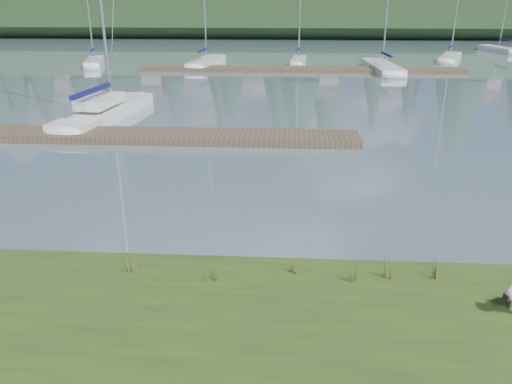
{
  "coord_description": "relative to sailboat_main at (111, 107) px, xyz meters",
  "views": [
    {
      "loc": [
        0.99,
        -11.05,
        5.63
      ],
      "look_at": [
        0.34,
        -0.5,
        1.47
      ],
      "focal_mm": 35.0,
      "sensor_mm": 36.0,
      "label": 1
    }
  ],
  "objects": [
    {
      "name": "dock_near",
      "position": [
        3.84,
        -4.38,
        -0.27
      ],
      "size": [
        16.0,
        2.0,
        0.3
      ],
      "primitive_type": "cube",
      "color": "#4C3D2C",
      "rests_on": "ground"
    },
    {
      "name": "sailboat_bg_5",
      "position": [
        31.36,
        33.17,
        -0.1
      ],
      "size": [
        2.52,
        6.97,
        9.91
      ],
      "rotation": [
        0.0,
        0.0,
        1.75
      ],
      "color": "white",
      "rests_on": "ground"
    },
    {
      "name": "mud_lip",
      "position": [
        7.84,
        -14.98,
        -0.35
      ],
      "size": [
        60.0,
        0.5,
        0.14
      ],
      "primitive_type": "cube",
      "color": "#33281C",
      "rests_on": "ground"
    },
    {
      "name": "weed_0",
      "position": [
        7.42,
        -15.9,
        0.17
      ],
      "size": [
        0.17,
        0.14,
        0.58
      ],
      "color": "#475B23",
      "rests_on": "bank"
    },
    {
      "name": "weed_5",
      "position": [
        11.84,
        -15.56,
        0.18
      ],
      "size": [
        0.17,
        0.14,
        0.6
      ],
      "color": "#475B23",
      "rests_on": "bank"
    },
    {
      "name": "weed_1",
      "position": [
        9.07,
        -15.5,
        0.11
      ],
      "size": [
        0.17,
        0.14,
        0.44
      ],
      "color": "#475B23",
      "rests_on": "bank"
    },
    {
      "name": "sailboat_bg_4",
      "position": [
        24.11,
        24.76,
        -0.09
      ],
      "size": [
        4.07,
        7.32,
        10.86
      ],
      "rotation": [
        0.0,
        0.0,
        1.19
      ],
      "color": "white",
      "rests_on": "ground"
    },
    {
      "name": "sailboat_bg_1",
      "position": [
        1.88,
        20.3,
        -0.09
      ],
      "size": [
        2.56,
        8.47,
        12.4
      ],
      "rotation": [
        0.0,
        0.0,
        1.46
      ],
      "color": "white",
      "rests_on": "ground"
    },
    {
      "name": "weed_3",
      "position": [
        5.7,
        -15.64,
        0.15
      ],
      "size": [
        0.17,
        0.14,
        0.52
      ],
      "color": "#475B23",
      "rests_on": "bank"
    },
    {
      "name": "dock_far",
      "position": [
        9.84,
        16.62,
        -0.27
      ],
      "size": [
        26.0,
        2.2,
        0.3
      ],
      "primitive_type": "cube",
      "color": "#4C3D2C",
      "rests_on": "ground"
    },
    {
      "name": "weed_4",
      "position": [
        10.21,
        -15.75,
        0.13
      ],
      "size": [
        0.17,
        0.14,
        0.48
      ],
      "color": "#475B23",
      "rests_on": "bank"
    },
    {
      "name": "sailboat_bg_2",
      "position": [
        9.81,
        21.17,
        -0.08
      ],
      "size": [
        1.58,
        5.74,
        8.78
      ],
      "rotation": [
        0.0,
        0.0,
        1.49
      ],
      "color": "white",
      "rests_on": "ground"
    },
    {
      "name": "ridge",
      "position": [
        7.84,
        59.62,
        2.08
      ],
      "size": [
        200.0,
        20.0,
        5.0
      ],
      "primitive_type": "cube",
      "color": "black",
      "rests_on": "ground"
    },
    {
      "name": "sailboat_main",
      "position": [
        0.0,
        0.0,
        0.0
      ],
      "size": [
        2.78,
        9.2,
        13.01
      ],
      "rotation": [
        0.0,
        0.0,
        1.46
      ],
      "color": "white",
      "rests_on": "ground"
    },
    {
      "name": "weed_2",
      "position": [
        10.92,
        -15.58,
        0.2
      ],
      "size": [
        0.17,
        0.14,
        0.64
      ],
      "color": "#475B23",
      "rests_on": "bank"
    },
    {
      "name": "sailboat_bg_3",
      "position": [
        16.4,
        18.08,
        -0.1
      ],
      "size": [
        2.35,
        9.37,
        13.49
      ],
      "rotation": [
        0.0,
        0.0,
        1.63
      ],
      "color": "white",
      "rests_on": "ground"
    },
    {
      "name": "sailboat_bg_0",
      "position": [
        -8.06,
        19.45,
        -0.09
      ],
      "size": [
        3.0,
        6.6,
        9.59
      ],
      "rotation": [
        0.0,
        0.0,
        1.85
      ],
      "color": "white",
      "rests_on": "ground"
    },
    {
      "name": "ground",
      "position": [
        7.84,
        16.62,
        -0.42
      ],
      "size": [
        200.0,
        200.0,
        0.0
      ],
      "primitive_type": "plane",
      "color": "gray",
      "rests_on": "ground"
    }
  ]
}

